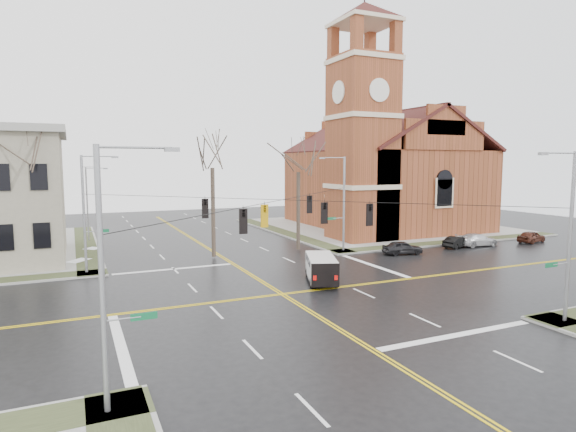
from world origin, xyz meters
name	(u,v)px	position (x,y,z in m)	size (l,w,h in m)	color
ground	(282,294)	(0.00, 0.00, 0.00)	(120.00, 120.00, 0.00)	black
sidewalks	(282,293)	(0.00, 0.00, 0.08)	(80.00, 80.00, 0.17)	gray
road_markings	(282,294)	(0.00, 0.00, 0.01)	(100.00, 100.00, 0.01)	gold
church	(379,164)	(24.76, 24.78, 8.43)	(24.28, 27.48, 27.50)	brown
signal_pole_ne	(342,201)	(11.32, 11.50, 4.95)	(2.75, 0.22, 9.00)	gray
signal_pole_nw	(86,210)	(-11.32, 11.50, 4.95)	(2.75, 0.22, 9.00)	gray
signal_pole_se	(568,232)	(11.32, -11.50, 4.95)	(2.75, 0.22, 9.00)	gray
signal_pole_sw	(107,272)	(-11.32, -11.50, 4.95)	(2.75, 0.22, 9.00)	gray
span_wires	(282,200)	(0.00, 0.00, 6.20)	(23.02, 23.02, 0.03)	black
traffic_signals	(286,212)	(0.00, -0.67, 5.45)	(8.21, 8.26, 1.30)	black
streetlight_north_a	(89,201)	(-10.65, 28.00, 4.47)	(2.30, 0.20, 8.00)	gray
streetlight_north_b	(84,191)	(-10.65, 48.00, 4.47)	(2.30, 0.20, 8.00)	gray
cargo_van	(321,266)	(3.92, 1.97, 1.11)	(3.59, 5.26, 1.87)	white
parked_car_a	(402,248)	(15.85, 8.02, 0.64)	(1.52, 3.77, 1.29)	black
parked_car_b	(457,242)	(23.16, 8.66, 0.58)	(1.24, 3.55, 1.17)	black
parked_car_c	(477,240)	(25.73, 8.55, 0.65)	(1.83, 4.51, 1.31)	#B9B9BC
parked_car_d	(531,237)	(32.74, 7.78, 0.65)	(1.53, 3.81, 1.30)	#431D13
tree_nw_far	(31,162)	(-14.99, 13.44, 8.63)	(4.00, 4.00, 11.94)	#3B3125
tree_nw_near	(212,162)	(-0.83, 13.50, 8.65)	(4.00, 4.00, 11.97)	#3B3125
tree_ne	(298,167)	(7.74, 13.80, 8.18)	(4.00, 4.00, 11.30)	#3B3125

